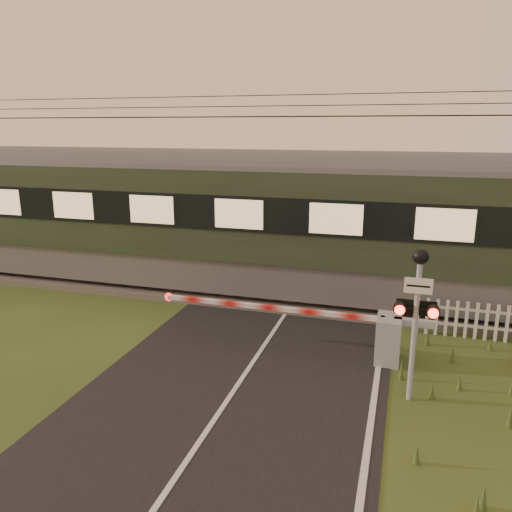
% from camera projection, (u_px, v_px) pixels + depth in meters
% --- Properties ---
extents(ground, '(160.00, 160.00, 0.00)m').
position_uv_depth(ground, '(227.00, 401.00, 9.77)').
color(ground, '#334119').
rests_on(ground, ground).
extents(road, '(6.00, 140.00, 0.03)m').
position_uv_depth(road, '(224.00, 407.00, 9.55)').
color(road, black).
rests_on(road, ground).
extents(track_bed, '(140.00, 3.40, 0.39)m').
position_uv_depth(track_bed, '(297.00, 294.00, 15.78)').
color(track_bed, '#47423D').
rests_on(track_bed, ground).
extents(overhead_wires, '(120.00, 0.62, 0.62)m').
position_uv_depth(overhead_wires, '(302.00, 108.00, 14.35)').
color(overhead_wires, black).
rests_on(overhead_wires, ground).
extents(boom_gate, '(6.55, 0.83, 1.11)m').
position_uv_depth(boom_gate, '(375.00, 335.00, 11.39)').
color(boom_gate, gray).
rests_on(boom_gate, ground).
extents(crossing_signal, '(0.78, 0.34, 3.06)m').
position_uv_depth(crossing_signal, '(417.00, 298.00, 9.31)').
color(crossing_signal, gray).
rests_on(crossing_signal, ground).
extents(picket_fence, '(3.77, 0.08, 0.96)m').
position_uv_depth(picket_fence, '(492.00, 322.00, 12.42)').
color(picket_fence, silver).
rests_on(picket_fence, ground).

